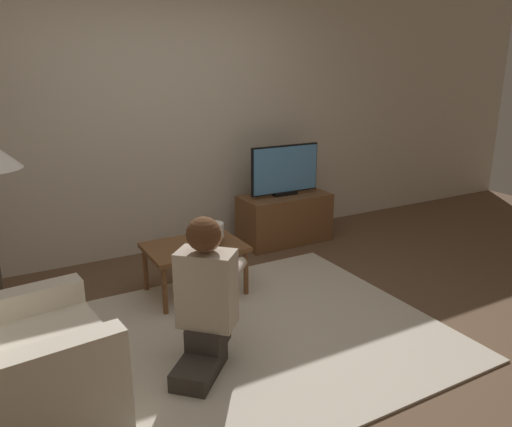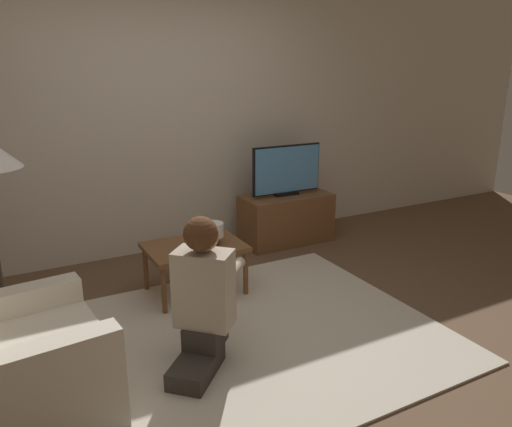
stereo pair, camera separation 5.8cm
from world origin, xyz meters
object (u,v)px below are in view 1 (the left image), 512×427
at_px(coffee_table, 195,251).
at_px(person_kneeling, 206,292).
at_px(tv, 285,170).
at_px(table_lamp, 212,231).
at_px(armchair, 13,373).

xyz_separation_m(coffee_table, person_kneeling, (-0.32, -0.96, 0.12)).
relative_size(tv, coffee_table, 1.02).
bearing_deg(tv, coffee_table, -151.33).
relative_size(tv, table_lamp, 4.26).
bearing_deg(coffee_table, armchair, -145.59).
bearing_deg(tv, table_lamp, -146.95).
relative_size(tv, person_kneeling, 0.81).
height_order(coffee_table, person_kneeling, person_kneeling).
height_order(coffee_table, table_lamp, table_lamp).
height_order(person_kneeling, table_lamp, person_kneeling).
relative_size(coffee_table, person_kneeling, 0.80).
xyz_separation_m(coffee_table, armchair, (-1.39, -0.95, -0.08)).
distance_m(armchair, table_lamp, 1.79).
relative_size(coffee_table, table_lamp, 4.19).
distance_m(coffee_table, table_lamp, 0.21).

